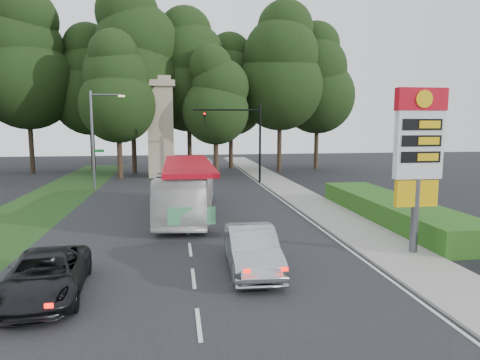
{
  "coord_description": "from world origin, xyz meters",
  "views": [
    {
      "loc": [
        -0.51,
        -14.05,
        5.47
      ],
      "look_at": [
        3.08,
        10.03,
        2.2
      ],
      "focal_mm": 32.0,
      "sensor_mm": 36.0,
      "label": 1
    }
  ],
  "objects": [
    {
      "name": "tree_center_right",
      "position": [
        1.0,
        35.0,
        11.02
      ],
      "size": [
        9.24,
        9.24,
        18.15
      ],
      "color": "#2D2116",
      "rests_on": "ground"
    },
    {
      "name": "tree_east_near",
      "position": [
        6.0,
        37.0,
        9.68
      ],
      "size": [
        8.12,
        8.12,
        15.95
      ],
      "color": "#2D2116",
      "rests_on": "ground"
    },
    {
      "name": "transit_bus",
      "position": [
        0.14,
        11.21,
        1.57
      ],
      "size": [
        3.84,
        11.47,
        3.13
      ],
      "primitive_type": "imported",
      "rotation": [
        0.0,
        0.0,
        -0.11
      ],
      "color": "silver",
      "rests_on": "ground"
    },
    {
      "name": "gas_station_pylon",
      "position": [
        9.2,
        1.99,
        4.45
      ],
      "size": [
        2.1,
        0.45,
        6.85
      ],
      "color": "#59595E",
      "rests_on": "ground"
    },
    {
      "name": "road_surface",
      "position": [
        0.0,
        12.0,
        0.01
      ],
      "size": [
        14.0,
        80.0,
        0.02
      ],
      "primitive_type": "cube",
      "color": "black",
      "rests_on": "ground"
    },
    {
      "name": "hedge",
      "position": [
        11.5,
        8.0,
        0.6
      ],
      "size": [
        3.0,
        14.0,
        1.2
      ],
      "primitive_type": "cube",
      "color": "#244B14",
      "rests_on": "ground"
    },
    {
      "name": "suv_charcoal",
      "position": [
        -4.67,
        -0.35,
        0.7
      ],
      "size": [
        2.7,
        5.19,
        1.4
      ],
      "primitive_type": "imported",
      "rotation": [
        0.0,
        0.0,
        0.08
      ],
      "color": "black",
      "rests_on": "ground"
    },
    {
      "name": "tree_west_mid",
      "position": [
        -16.0,
        35.0,
        11.69
      ],
      "size": [
        9.8,
        9.8,
        19.25
      ],
      "color": "#2D2116",
      "rests_on": "ground"
    },
    {
      "name": "traffic_signal_mast",
      "position": [
        5.68,
        24.0,
        4.67
      ],
      "size": [
        6.1,
        0.35,
        7.2
      ],
      "color": "black",
      "rests_on": "ground"
    },
    {
      "name": "tree_monument_left",
      "position": [
        -6.0,
        29.0,
        8.68
      ],
      "size": [
        7.28,
        7.28,
        14.3
      ],
      "color": "#2D2116",
      "rests_on": "ground"
    },
    {
      "name": "tree_center_left",
      "position": [
        -5.0,
        33.0,
        12.02
      ],
      "size": [
        10.08,
        10.08,
        19.8
      ],
      "color": "#2D2116",
      "rests_on": "ground"
    },
    {
      "name": "tree_monument_right",
      "position": [
        3.5,
        29.5,
        8.01
      ],
      "size": [
        6.72,
        6.72,
        13.2
      ],
      "color": "#2D2116",
      "rests_on": "ground"
    },
    {
      "name": "ground",
      "position": [
        0.0,
        0.0,
        0.0
      ],
      "size": [
        120.0,
        120.0,
        0.0
      ],
      "primitive_type": "plane",
      "color": "black",
      "rests_on": "ground"
    },
    {
      "name": "tree_far_east",
      "position": [
        16.0,
        35.0,
        10.35
      ],
      "size": [
        8.68,
        8.68,
        17.05
      ],
      "color": "#2D2116",
      "rests_on": "ground"
    },
    {
      "name": "streetlight_signs",
      "position": [
        -6.99,
        22.01,
        4.44
      ],
      "size": [
        2.75,
        0.98,
        8.0
      ],
      "color": "#59595E",
      "rests_on": "ground"
    },
    {
      "name": "sidewalk_right",
      "position": [
        8.5,
        12.0,
        0.06
      ],
      "size": [
        3.0,
        80.0,
        0.12
      ],
      "primitive_type": "cube",
      "color": "gray",
      "rests_on": "ground"
    },
    {
      "name": "monument",
      "position": [
        -2.0,
        30.0,
        5.1
      ],
      "size": [
        3.0,
        3.0,
        10.05
      ],
      "color": "#9D8D6F",
      "rests_on": "ground"
    },
    {
      "name": "tree_east_mid",
      "position": [
        11.0,
        33.0,
        11.35
      ],
      "size": [
        9.52,
        9.52,
        18.7
      ],
      "color": "#2D2116",
      "rests_on": "ground"
    },
    {
      "name": "grass_verge_left",
      "position": [
        -9.5,
        18.0,
        0.01
      ],
      "size": [
        5.0,
        50.0,
        0.02
      ],
      "primitive_type": "cube",
      "color": "#193814",
      "rests_on": "ground"
    },
    {
      "name": "tree_west_near",
      "position": [
        -10.0,
        37.0,
        10.02
      ],
      "size": [
        8.4,
        8.4,
        16.5
      ],
      "color": "#2D2116",
      "rests_on": "ground"
    },
    {
      "name": "sedan_silver",
      "position": [
        2.19,
        1.07,
        0.81
      ],
      "size": [
        1.89,
        5.0,
        1.63
      ],
      "primitive_type": "imported",
      "rotation": [
        0.0,
        0.0,
        -0.03
      ],
      "color": "#9FA2A7",
      "rests_on": "ground"
    }
  ]
}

